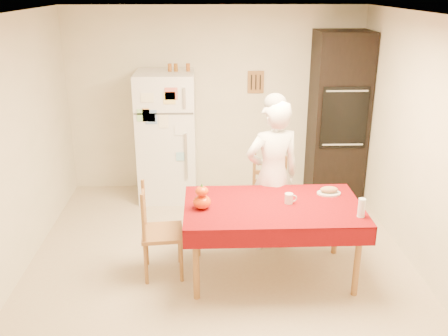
{
  "coord_description": "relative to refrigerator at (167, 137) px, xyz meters",
  "views": [
    {
      "loc": [
        -0.14,
        -4.47,
        2.76
      ],
      "look_at": [
        0.04,
        0.2,
        1.02
      ],
      "focal_mm": 40.0,
      "sensor_mm": 36.0,
      "label": 1
    }
  ],
  "objects": [
    {
      "name": "oven_cabinet",
      "position": [
        2.28,
        0.05,
        0.25
      ],
      "size": [
        0.7,
        0.62,
        2.2
      ],
      "color": "black",
      "rests_on": "floor"
    },
    {
      "name": "chair_far",
      "position": [
        1.2,
        -1.18,
        -0.34
      ],
      "size": [
        0.53,
        0.52,
        0.95
      ],
      "rotation": [
        0.0,
        0.0,
        -0.33
      ],
      "color": "brown",
      "rests_on": "floor"
    },
    {
      "name": "chair_left",
      "position": [
        0.01,
        -1.96,
        -0.34
      ],
      "size": [
        0.44,
        0.46,
        0.95
      ],
      "rotation": [
        0.0,
        0.0,
        1.66
      ],
      "color": "brown",
      "rests_on": "floor"
    },
    {
      "name": "bread_loaf",
      "position": [
        1.75,
        -1.78,
        -0.04
      ],
      "size": [
        0.18,
        0.1,
        0.06
      ],
      "primitive_type": "ellipsoid",
      "color": "#A1834F",
      "rests_on": "bread_plate"
    },
    {
      "name": "refrigerator",
      "position": [
        0.0,
        0.0,
        0.0
      ],
      "size": [
        0.75,
        0.74,
        1.7
      ],
      "color": "white",
      "rests_on": "floor"
    },
    {
      "name": "room_shell",
      "position": [
        0.65,
        -1.88,
        0.77
      ],
      "size": [
        4.02,
        4.52,
        2.51
      ],
      "color": "beige",
      "rests_on": "ground"
    },
    {
      "name": "dining_table",
      "position": [
        1.15,
        -2.02,
        -0.16
      ],
      "size": [
        1.7,
        1.0,
        0.76
      ],
      "color": "brown",
      "rests_on": "floor"
    },
    {
      "name": "spice_jar_left",
      "position": [
        0.07,
        0.05,
        0.9
      ],
      "size": [
        0.05,
        0.05,
        0.1
      ],
      "primitive_type": "cylinder",
      "color": "brown",
      "rests_on": "refrigerator"
    },
    {
      "name": "wine_glass",
      "position": [
        1.91,
        -2.3,
        -0.0
      ],
      "size": [
        0.07,
        0.07,
        0.18
      ],
      "primitive_type": "cylinder",
      "color": "white",
      "rests_on": "dining_table"
    },
    {
      "name": "spice_jar_right",
      "position": [
        0.3,
        0.05,
        0.9
      ],
      "size": [
        0.05,
        0.05,
        0.1
      ],
      "primitive_type": "cylinder",
      "color": "#954D1B",
      "rests_on": "refrigerator"
    },
    {
      "name": "floor",
      "position": [
        0.65,
        -1.88,
        -0.85
      ],
      "size": [
        4.5,
        4.5,
        0.0
      ],
      "primitive_type": "plane",
      "color": "tan",
      "rests_on": "ground"
    },
    {
      "name": "pumpkin_lower",
      "position": [
        0.47,
        -2.07,
        -0.02
      ],
      "size": [
        0.17,
        0.17,
        0.13
      ],
      "primitive_type": "ellipsoid",
      "color": "#D44A05",
      "rests_on": "dining_table"
    },
    {
      "name": "spice_jar_mid",
      "position": [
        0.14,
        0.05,
        0.9
      ],
      "size": [
        0.05,
        0.05,
        0.1
      ],
      "primitive_type": "cylinder",
      "color": "brown",
      "rests_on": "refrigerator"
    },
    {
      "name": "pumpkin_upper",
      "position": [
        0.47,
        -2.07,
        0.09
      ],
      "size": [
        0.12,
        0.12,
        0.09
      ],
      "primitive_type": "ellipsoid",
      "color": "#C53D04",
      "rests_on": "pumpkin_lower"
    },
    {
      "name": "bread_plate",
      "position": [
        1.75,
        -1.78,
        -0.08
      ],
      "size": [
        0.24,
        0.24,
        0.02
      ],
      "primitive_type": "cylinder",
      "color": "silver",
      "rests_on": "dining_table"
    },
    {
      "name": "seated_woman",
      "position": [
        1.22,
        -1.44,
        -0.02
      ],
      "size": [
        0.69,
        0.54,
        1.66
      ],
      "primitive_type": "imported",
      "rotation": [
        0.0,
        0.0,
        3.4
      ],
      "color": "white",
      "rests_on": "floor"
    },
    {
      "name": "coffee_mug",
      "position": [
        1.3,
        -1.99,
        -0.04
      ],
      "size": [
        0.08,
        0.08,
        0.1
      ],
      "primitive_type": "cylinder",
      "color": "silver",
      "rests_on": "dining_table"
    }
  ]
}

